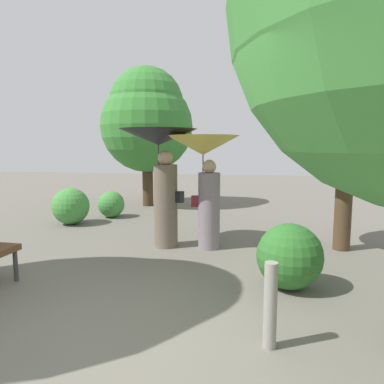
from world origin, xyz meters
TOP-DOWN VIEW (x-y plane):
  - ground_plane at (0.00, 0.00)m, footprint 40.00×40.00m
  - person_left at (-0.47, 3.30)m, footprint 1.38×1.38m
  - person_right at (0.31, 3.32)m, footprint 1.28×1.28m
  - tree_near_left at (-2.04, 7.57)m, footprint 2.75×2.75m
  - tree_near_right at (2.71, 3.62)m, footprint 1.84×1.84m
  - bush_path_left at (-2.43, 5.65)m, footprint 0.67×0.67m
  - bush_path_right at (-3.03, 4.70)m, footprint 0.85×0.85m
  - bush_far_side at (1.64, 1.67)m, footprint 0.84×0.84m
  - path_marker_post at (1.34, 0.22)m, footprint 0.12×0.12m

SIDE VIEW (x-z plane):
  - ground_plane at x=0.00m, z-range 0.00..0.00m
  - bush_path_left at x=-2.43m, z-range 0.00..0.67m
  - path_marker_post at x=1.34m, z-range 0.00..0.80m
  - bush_far_side at x=1.64m, z-range 0.00..0.84m
  - bush_path_right at x=-3.03m, z-range 0.00..0.85m
  - person_right at x=0.31m, z-range 0.52..2.51m
  - person_left at x=-0.47m, z-range 0.51..2.62m
  - tree_near_right at x=2.71m, z-range 0.59..4.06m
  - tree_near_left at x=-2.04m, z-range 0.54..4.69m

